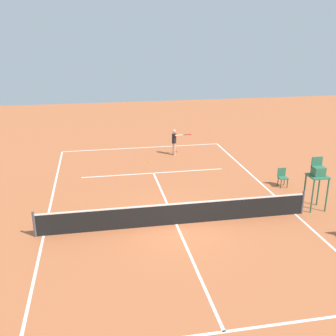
# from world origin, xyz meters

# --- Properties ---
(ground_plane) EXTENTS (60.00, 60.00, 0.00)m
(ground_plane) POSITION_xyz_m (0.00, 0.00, 0.00)
(ground_plane) COLOR #B76038
(court_lines) EXTENTS (10.81, 23.27, 0.01)m
(court_lines) POSITION_xyz_m (0.00, 0.00, 0.00)
(court_lines) COLOR white
(court_lines) RESTS_ON ground
(tennis_net) EXTENTS (11.41, 0.10, 1.07)m
(tennis_net) POSITION_xyz_m (0.00, 0.00, 0.50)
(tennis_net) COLOR #4C4C51
(tennis_net) RESTS_ON ground
(player_serving) EXTENTS (1.30, 0.46, 1.68)m
(player_serving) POSITION_xyz_m (-1.88, -9.58, 1.00)
(player_serving) COLOR #D8A884
(player_serving) RESTS_ON ground
(tennis_ball) EXTENTS (0.07, 0.07, 0.07)m
(tennis_ball) POSITION_xyz_m (-0.07, -8.24, 0.03)
(tennis_ball) COLOR #CCE033
(tennis_ball) RESTS_ON ground
(umpire_chair) EXTENTS (0.80, 0.80, 2.41)m
(umpire_chair) POSITION_xyz_m (-6.44, -0.38, 1.61)
(umpire_chair) COLOR #2D6B4C
(umpire_chair) RESTS_ON ground
(courtside_chair_mid) EXTENTS (0.44, 0.46, 0.95)m
(courtside_chair_mid) POSITION_xyz_m (-6.26, -3.20, 0.53)
(courtside_chair_mid) COLOR #262626
(courtside_chair_mid) RESTS_ON ground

